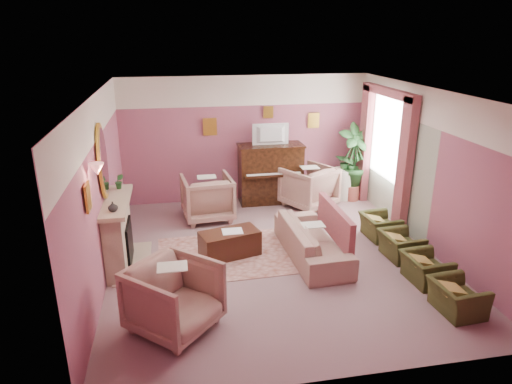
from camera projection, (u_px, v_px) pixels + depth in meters
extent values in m
cube|color=gray|center=(274.00, 257.00, 7.91)|extent=(5.50, 6.00, 0.01)
cube|color=white|center=(277.00, 93.00, 6.97)|extent=(5.50, 6.00, 0.01)
cube|color=#7D4565|center=(246.00, 139.00, 10.22)|extent=(5.50, 0.02, 2.80)
cube|color=#7D4565|center=(340.00, 269.00, 4.67)|extent=(5.50, 0.02, 2.80)
cube|color=#7D4565|center=(100.00, 190.00, 6.97)|extent=(0.02, 6.00, 2.80)
cube|color=#7D4565|center=(430.00, 171.00, 7.92)|extent=(0.02, 6.00, 2.80)
cube|color=white|center=(246.00, 91.00, 9.85)|extent=(5.50, 0.01, 0.65)
cube|color=#A2AC93|center=(393.00, 168.00, 9.23)|extent=(0.01, 3.00, 2.15)
cube|color=tan|center=(118.00, 234.00, 7.47)|extent=(0.30, 1.40, 1.10)
cube|color=black|center=(125.00, 242.00, 7.54)|extent=(0.18, 0.72, 0.68)
cube|color=#FF2500|center=(129.00, 252.00, 7.61)|extent=(0.06, 0.54, 0.10)
cube|color=tan|center=(116.00, 202.00, 7.29)|extent=(0.40, 1.55, 0.07)
cube|color=tan|center=(134.00, 263.00, 7.69)|extent=(0.55, 1.50, 0.02)
ellipsoid|color=gold|center=(102.00, 161.00, 7.03)|extent=(0.04, 0.72, 1.20)
ellipsoid|color=white|center=(104.00, 161.00, 7.04)|extent=(0.01, 0.60, 1.06)
cone|color=#ED8078|center=(97.00, 169.00, 6.01)|extent=(0.20, 0.20, 0.16)
cube|color=black|center=(270.00, 174.00, 10.26)|extent=(1.40, 0.60, 1.30)
cube|color=black|center=(274.00, 176.00, 9.92)|extent=(1.30, 0.12, 0.06)
cube|color=white|center=(274.00, 174.00, 9.90)|extent=(1.20, 0.08, 0.02)
cube|color=black|center=(271.00, 146.00, 10.04)|extent=(1.45, 0.65, 0.04)
imported|color=black|center=(271.00, 133.00, 9.90)|extent=(0.80, 0.12, 0.48)
cube|color=gold|center=(210.00, 127.00, 9.94)|extent=(0.30, 0.03, 0.38)
cube|color=gold|center=(314.00, 120.00, 10.32)|extent=(0.26, 0.03, 0.34)
cube|color=gold|center=(268.00, 112.00, 10.07)|extent=(0.22, 0.03, 0.26)
cube|color=gold|center=(88.00, 197.00, 5.76)|extent=(0.03, 0.28, 0.36)
cube|color=beige|center=(389.00, 135.00, 9.24)|extent=(0.03, 1.40, 1.80)
cube|color=#94454C|center=(405.00, 167.00, 8.51)|extent=(0.16, 0.34, 2.60)
cube|color=#94454C|center=(365.00, 144.00, 10.21)|extent=(0.16, 0.34, 2.60)
cube|color=#94454C|center=(389.00, 92.00, 8.94)|extent=(0.16, 2.20, 0.16)
imported|color=#215022|center=(119.00, 181.00, 7.74)|extent=(0.16, 0.16, 0.28)
imported|color=white|center=(113.00, 207.00, 6.79)|extent=(0.16, 0.16, 0.16)
cube|color=#AE766C|center=(232.00, 254.00, 7.98)|extent=(2.56, 1.88, 0.01)
cube|color=#391B10|center=(230.00, 244.00, 7.89)|extent=(1.10, 0.75, 0.45)
cube|color=white|center=(232.00, 231.00, 7.82)|extent=(0.35, 0.28, 0.01)
imported|color=tan|center=(312.00, 234.00, 7.80)|extent=(0.69, 2.06, 0.83)
cube|color=#94454C|center=(335.00, 223.00, 7.81)|extent=(0.10, 1.56, 0.57)
imported|color=tan|center=(207.00, 195.00, 9.36)|extent=(0.98, 0.98, 1.02)
imported|color=tan|center=(309.00, 185.00, 10.00)|extent=(0.98, 0.98, 1.02)
imported|color=tan|center=(174.00, 294.00, 5.85)|extent=(0.98, 0.98, 1.02)
imported|color=#3C411C|center=(457.00, 293.00, 6.27)|extent=(0.49, 0.70, 0.60)
imported|color=#3C411C|center=(426.00, 264.00, 7.03)|extent=(0.49, 0.70, 0.60)
imported|color=#3C411C|center=(401.00, 242.00, 7.79)|extent=(0.49, 0.70, 0.60)
imported|color=#3C411C|center=(380.00, 223.00, 8.55)|extent=(0.49, 0.70, 0.60)
cylinder|color=white|center=(343.00, 184.00, 10.57)|extent=(0.52, 0.52, 0.70)
imported|color=#215022|center=(345.00, 162.00, 10.40)|extent=(0.30, 0.30, 0.34)
imported|color=#215022|center=(351.00, 164.00, 10.34)|extent=(0.16, 0.16, 0.28)
cylinder|color=#9B493D|center=(352.00, 193.00, 10.52)|extent=(0.34, 0.34, 0.34)
imported|color=#215022|center=(354.00, 155.00, 10.22)|extent=(0.76, 0.76, 1.44)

